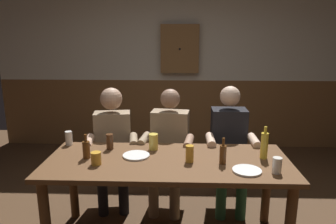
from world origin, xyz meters
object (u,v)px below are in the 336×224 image
at_px(pint_glass_0, 190,154).
at_px(pint_glass_3, 153,142).
at_px(pint_glass_2, 69,138).
at_px(pint_glass_5, 110,142).
at_px(person_1, 169,144).
at_px(bottle_0, 223,154).
at_px(pint_glass_4, 96,158).
at_px(plate_1, 247,171).
at_px(person_2, 229,143).
at_px(dining_table, 168,171).
at_px(wall_dart_cabinet, 180,49).
at_px(plate_0, 136,155).
at_px(pint_glass_1, 277,165).
at_px(bottle_2, 86,149).
at_px(person_0, 113,141).
at_px(bottle_1, 264,145).

bearing_deg(pint_glass_0, pint_glass_3, 138.64).
relative_size(pint_glass_2, pint_glass_5, 0.92).
bearing_deg(pint_glass_2, person_1, 17.41).
xyz_separation_m(bottle_0, pint_glass_4, (-1.00, -0.05, -0.03)).
xyz_separation_m(person_1, pint_glass_0, (0.19, -0.66, 0.15)).
bearing_deg(person_1, pint_glass_2, 24.87).
relative_size(plate_1, pint_glass_5, 1.57).
bearing_deg(person_2, pint_glass_3, 28.28).
xyz_separation_m(person_1, pint_glass_2, (-0.92, -0.29, 0.15)).
xyz_separation_m(pint_glass_4, pint_glass_5, (0.03, 0.35, 0.02)).
bearing_deg(dining_table, wall_dart_cabinet, 87.77).
bearing_deg(bottle_0, plate_0, 169.70).
xyz_separation_m(pint_glass_1, pint_glass_4, (-1.38, 0.11, -0.01)).
height_order(dining_table, pint_glass_1, pint_glass_1).
bearing_deg(plate_0, bottle_2, -172.95).
relative_size(person_0, pint_glass_1, 10.12).
xyz_separation_m(dining_table, pint_glass_2, (-0.93, 0.33, 0.16)).
height_order(person_1, pint_glass_0, person_1).
xyz_separation_m(plate_0, bottle_0, (0.71, -0.13, 0.07)).
height_order(person_0, bottle_0, person_0).
bearing_deg(pint_glass_2, pint_glass_5, -14.20).
distance_m(pint_glass_0, pint_glass_2, 1.17).
relative_size(dining_table, person_2, 1.61).
xyz_separation_m(bottle_2, pint_glass_3, (0.54, 0.22, -0.01)).
height_order(bottle_1, wall_dart_cabinet, wall_dart_cabinet).
xyz_separation_m(dining_table, person_1, (-0.01, 0.62, 0.02)).
relative_size(pint_glass_1, pint_glass_4, 1.17).
height_order(plate_0, bottle_2, bottle_2).
bearing_deg(pint_glass_1, pint_glass_5, 161.34).
relative_size(pint_glass_0, pint_glass_4, 1.35).
bearing_deg(pint_glass_2, plate_1, -19.40).
bearing_deg(pint_glass_2, bottle_1, -8.88).
bearing_deg(plate_1, pint_glass_1, -4.24).
height_order(dining_table, wall_dart_cabinet, wall_dart_cabinet).
bearing_deg(pint_glass_1, pint_glass_4, 175.56).
distance_m(plate_1, pint_glass_3, 0.86).
height_order(dining_table, plate_0, plate_0).
xyz_separation_m(pint_glass_2, pint_glass_3, (0.79, -0.10, 0.01)).
xyz_separation_m(bottle_0, wall_dart_cabinet, (-0.35, 2.40, 0.71)).
xyz_separation_m(plate_1, pint_glass_1, (0.21, -0.02, 0.05)).
distance_m(plate_1, wall_dart_cabinet, 2.71).
xyz_separation_m(person_1, pint_glass_4, (-0.55, -0.74, 0.14)).
distance_m(plate_1, bottle_0, 0.23).
height_order(person_2, pint_glass_0, person_2).
height_order(person_1, pint_glass_4, person_1).
relative_size(bottle_0, wall_dart_cabinet, 0.31).
bearing_deg(plate_0, pint_glass_3, 52.67).
distance_m(pint_glass_1, pint_glass_5, 1.42).
bearing_deg(person_1, dining_table, 98.46).
bearing_deg(plate_1, pint_glass_0, 158.35).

